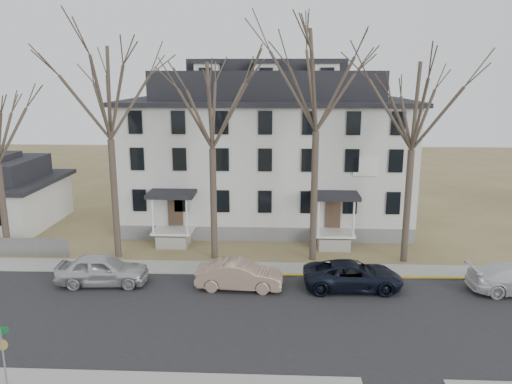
{
  "coord_description": "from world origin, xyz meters",
  "views": [
    {
      "loc": [
        -1.12,
        -19.01,
        10.94
      ],
      "look_at": [
        -2.41,
        9.0,
        4.37
      ],
      "focal_mm": 35.0,
      "sensor_mm": 36.0,
      "label": 1
    }
  ],
  "objects_px": {
    "tree_mid_left": "(211,99)",
    "street_sign": "(2,348)",
    "car_tan": "(239,276)",
    "car_navy": "(353,276)",
    "tree_center": "(317,73)",
    "car_silver": "(103,270)",
    "boarding_house": "(267,152)",
    "tree_far_left": "(107,86)",
    "tree_mid_right": "(415,100)",
    "bicycle_left": "(174,242)"
  },
  "relations": [
    {
      "from": "tree_mid_left",
      "to": "street_sign",
      "type": "height_order",
      "value": "tree_mid_left"
    },
    {
      "from": "car_tan",
      "to": "car_navy",
      "type": "relative_size",
      "value": 0.87
    },
    {
      "from": "tree_center",
      "to": "tree_mid_left",
      "type": "bearing_deg",
      "value": 180.0
    },
    {
      "from": "tree_mid_left",
      "to": "tree_center",
      "type": "relative_size",
      "value": 0.87
    },
    {
      "from": "car_silver",
      "to": "street_sign",
      "type": "height_order",
      "value": "street_sign"
    },
    {
      "from": "boarding_house",
      "to": "car_silver",
      "type": "relative_size",
      "value": 4.31
    },
    {
      "from": "boarding_house",
      "to": "tree_center",
      "type": "bearing_deg",
      "value": -69.8
    },
    {
      "from": "street_sign",
      "to": "tree_center",
      "type": "bearing_deg",
      "value": 60.35
    },
    {
      "from": "tree_far_left",
      "to": "tree_mid_right",
      "type": "relative_size",
      "value": 1.08
    },
    {
      "from": "car_silver",
      "to": "tree_mid_left",
      "type": "bearing_deg",
      "value": -54.89
    },
    {
      "from": "tree_far_left",
      "to": "car_silver",
      "type": "height_order",
      "value": "tree_far_left"
    },
    {
      "from": "car_navy",
      "to": "bicycle_left",
      "type": "relative_size",
      "value": 2.94
    },
    {
      "from": "car_tan",
      "to": "street_sign",
      "type": "height_order",
      "value": "street_sign"
    },
    {
      "from": "tree_far_left",
      "to": "car_tan",
      "type": "xyz_separation_m",
      "value": [
        7.89,
        -4.51,
        -9.6
      ]
    },
    {
      "from": "boarding_house",
      "to": "car_tan",
      "type": "relative_size",
      "value": 4.63
    },
    {
      "from": "tree_mid_right",
      "to": "car_silver",
      "type": "relative_size",
      "value": 2.64
    },
    {
      "from": "car_silver",
      "to": "car_navy",
      "type": "relative_size",
      "value": 0.93
    },
    {
      "from": "bicycle_left",
      "to": "street_sign",
      "type": "height_order",
      "value": "street_sign"
    },
    {
      "from": "boarding_house",
      "to": "tree_mid_left",
      "type": "distance_m",
      "value": 9.66
    },
    {
      "from": "tree_center",
      "to": "street_sign",
      "type": "xyz_separation_m",
      "value": [
        -11.71,
        -13.52,
        -9.43
      ]
    },
    {
      "from": "tree_center",
      "to": "bicycle_left",
      "type": "height_order",
      "value": "tree_center"
    },
    {
      "from": "boarding_house",
      "to": "car_navy",
      "type": "height_order",
      "value": "boarding_house"
    },
    {
      "from": "tree_far_left",
      "to": "car_tan",
      "type": "distance_m",
      "value": 13.22
    },
    {
      "from": "tree_center",
      "to": "car_navy",
      "type": "distance_m",
      "value": 11.34
    },
    {
      "from": "tree_far_left",
      "to": "boarding_house",
      "type": "bearing_deg",
      "value": 42.18
    },
    {
      "from": "boarding_house",
      "to": "street_sign",
      "type": "relative_size",
      "value": 8.41
    },
    {
      "from": "car_silver",
      "to": "bicycle_left",
      "type": "xyz_separation_m",
      "value": [
        2.58,
        5.9,
        -0.36
      ]
    },
    {
      "from": "tree_mid_left",
      "to": "car_silver",
      "type": "bearing_deg",
      "value": -141.64
    },
    {
      "from": "car_tan",
      "to": "street_sign",
      "type": "xyz_separation_m",
      "value": [
        -7.59,
        -9.01,
        0.91
      ]
    },
    {
      "from": "tree_mid_left",
      "to": "bicycle_left",
      "type": "height_order",
      "value": "tree_mid_left"
    },
    {
      "from": "tree_center",
      "to": "car_silver",
      "type": "height_order",
      "value": "tree_center"
    },
    {
      "from": "tree_far_left",
      "to": "tree_mid_left",
      "type": "relative_size",
      "value": 1.08
    },
    {
      "from": "tree_mid_left",
      "to": "tree_center",
      "type": "height_order",
      "value": "tree_center"
    },
    {
      "from": "boarding_house",
      "to": "street_sign",
      "type": "bearing_deg",
      "value": -111.88
    },
    {
      "from": "boarding_house",
      "to": "car_tan",
      "type": "height_order",
      "value": "boarding_house"
    },
    {
      "from": "boarding_house",
      "to": "car_navy",
      "type": "relative_size",
      "value": 4.03
    },
    {
      "from": "boarding_house",
      "to": "car_tan",
      "type": "distance_m",
      "value": 13.54
    },
    {
      "from": "tree_mid_right",
      "to": "car_navy",
      "type": "distance_m",
      "value": 10.51
    },
    {
      "from": "tree_far_left",
      "to": "car_navy",
      "type": "distance_m",
      "value": 17.37
    },
    {
      "from": "tree_mid_right",
      "to": "boarding_house",
      "type": "bearing_deg",
      "value": 136.19
    },
    {
      "from": "boarding_house",
      "to": "car_navy",
      "type": "xyz_separation_m",
      "value": [
        4.82,
        -12.38,
        -4.66
      ]
    },
    {
      "from": "car_silver",
      "to": "tree_far_left",
      "type": "bearing_deg",
      "value": 4.12
    },
    {
      "from": "tree_center",
      "to": "tree_mid_right",
      "type": "xyz_separation_m",
      "value": [
        5.5,
        0.0,
        -1.48
      ]
    },
    {
      "from": "car_tan",
      "to": "car_navy",
      "type": "bearing_deg",
      "value": -84.35
    },
    {
      "from": "tree_center",
      "to": "street_sign",
      "type": "distance_m",
      "value": 20.22
    },
    {
      "from": "car_navy",
      "to": "street_sign",
      "type": "distance_m",
      "value": 16.44
    },
    {
      "from": "tree_mid_left",
      "to": "car_navy",
      "type": "height_order",
      "value": "tree_mid_left"
    },
    {
      "from": "tree_center",
      "to": "tree_far_left",
      "type": "bearing_deg",
      "value": 180.0
    },
    {
      "from": "tree_far_left",
      "to": "street_sign",
      "type": "distance_m",
      "value": 16.07
    },
    {
      "from": "car_tan",
      "to": "car_navy",
      "type": "height_order",
      "value": "car_tan"
    }
  ]
}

